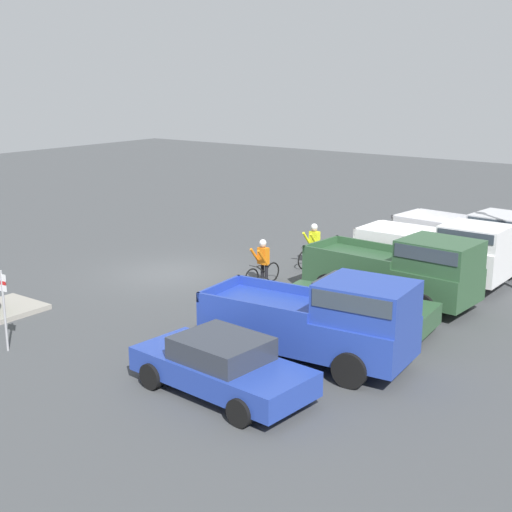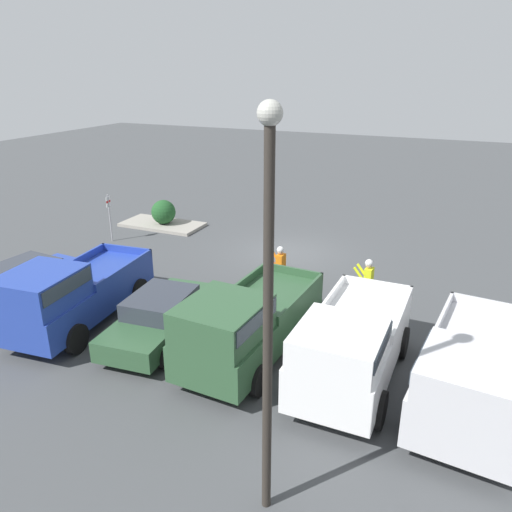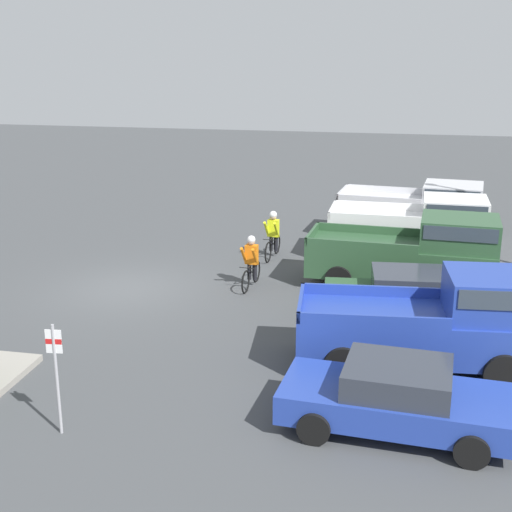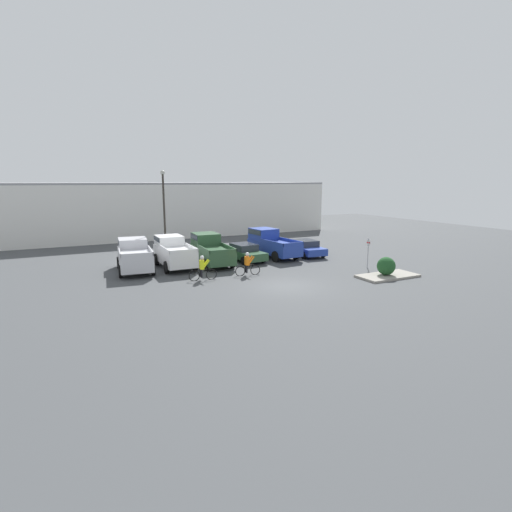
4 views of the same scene
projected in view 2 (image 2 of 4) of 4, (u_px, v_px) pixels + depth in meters
name	position (u px, v px, depth m)	size (l,w,h in m)	color
ground_plane	(289.00, 253.00, 21.35)	(80.00, 80.00, 0.00)	#424447
pickup_truck_0	(474.00, 374.00, 10.98)	(2.70, 5.25, 2.14)	silver
pickup_truck_1	(351.00, 345.00, 12.06)	(2.28, 5.05, 2.18)	white
pickup_truck_2	(245.00, 323.00, 13.14)	(2.47, 5.51, 2.21)	#2D5133
sedan_0	(162.00, 315.00, 14.49)	(2.22, 4.60, 1.36)	#2D5133
pickup_truck_3	(70.00, 293.00, 14.81)	(2.55, 5.46, 2.25)	#233D9E
sedan_1	(26.00, 281.00, 16.84)	(2.25, 4.40, 1.33)	#233D9E
cyclist_0	(280.00, 267.00, 17.70)	(1.76, 0.49, 1.60)	black
cyclist_1	(367.00, 282.00, 16.44)	(1.82, 0.49, 1.63)	black
fire_lane_sign	(109.00, 213.00, 22.32)	(0.06, 0.30, 2.17)	#9E9EA3
lamppost	(268.00, 300.00, 7.61)	(0.36, 0.36, 7.06)	#2D2823
curb_island	(162.00, 224.00, 24.89)	(4.03, 1.96, 0.15)	gray
shrub	(164.00, 212.00, 24.56)	(1.19, 1.19, 1.19)	#1E4C23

